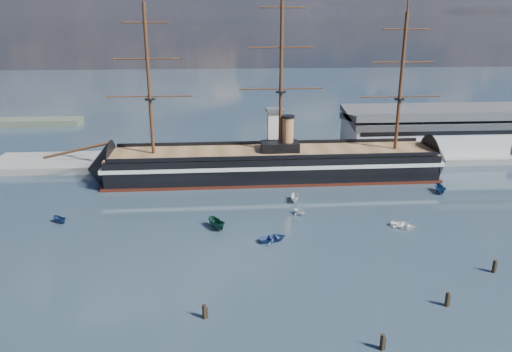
{
  "coord_description": "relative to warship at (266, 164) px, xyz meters",
  "views": [
    {
      "loc": [
        -12.61,
        -70.04,
        43.75
      ],
      "look_at": [
        -5.15,
        35.0,
        9.0
      ],
      "focal_mm": 35.0,
      "sensor_mm": 36.0,
      "label": 1
    }
  ],
  "objects": [
    {
      "name": "quay_tower",
      "position": [
        3.59,
        13.0,
        5.72
      ],
      "size": [
        5.0,
        5.0,
        15.0
      ],
      "color": "silver",
      "rests_on": "ground"
    },
    {
      "name": "piling_near_left",
      "position": [
        -15.17,
        -65.3,
        -4.04
      ],
      "size": [
        0.64,
        0.64,
        3.04
      ],
      "primitive_type": "cylinder",
      "color": "black",
      "rests_on": "ground"
    },
    {
      "name": "warship",
      "position": [
        0.0,
        0.0,
        0.0
      ],
      "size": [
        112.94,
        16.98,
        53.94
      ],
      "rotation": [
        0.0,
        0.0,
        0.01
      ],
      "color": "black",
      "rests_on": "ground"
    },
    {
      "name": "quay",
      "position": [
        10.59,
        16.0,
        -4.04
      ],
      "size": [
        180.0,
        18.0,
        2.0
      ],
      "primitive_type": "cube",
      "color": "slate",
      "rests_on": "ground"
    },
    {
      "name": "motorboat_c",
      "position": [
        5.38,
        -18.08,
        -4.04
      ],
      "size": [
        5.55,
        2.77,
        2.12
      ],
      "primitive_type": "imported",
      "rotation": [
        0.0,
        0.0,
        -0.16
      ],
      "color": "silver",
      "rests_on": "ground"
    },
    {
      "name": "warehouse",
      "position": [
        58.59,
        20.0,
        3.95
      ],
      "size": [
        63.0,
        21.0,
        11.6
      ],
      "color": "#B7BABC",
      "rests_on": "ground"
    },
    {
      "name": "motorboat_b",
      "position": [
        -2.25,
        -39.53,
        -4.04
      ],
      "size": [
        2.51,
        3.84,
        1.67
      ],
      "primitive_type": "imported",
      "rotation": [
        0.0,
        0.0,
        1.9
      ],
      "color": "#2C4785",
      "rests_on": "ground"
    },
    {
      "name": "motorboat_a",
      "position": [
        -13.36,
        -32.86,
        -4.04
      ],
      "size": [
        7.03,
        5.46,
        2.68
      ],
      "primitive_type": "imported",
      "rotation": [
        0.0,
        0.0,
        0.52
      ],
      "color": "#154535",
      "rests_on": "ground"
    },
    {
      "name": "piling_near_right",
      "position": [
        22.48,
        -64.69,
        -4.04
      ],
      "size": [
        0.64,
        0.64,
        3.13
      ],
      "primitive_type": "cylinder",
      "color": "black",
      "rests_on": "ground"
    },
    {
      "name": "ground",
      "position": [
        0.59,
        -20.0,
        -4.04
      ],
      "size": [
        600.0,
        600.0,
        0.0
      ],
      "primitive_type": "plane",
      "color": "#2A3842",
      "rests_on": "ground"
    },
    {
      "name": "motorboat_e",
      "position": [
        26.25,
        -34.99,
        -4.04
      ],
      "size": [
        3.05,
        3.61,
        1.6
      ],
      "primitive_type": "imported",
      "rotation": [
        0.0,
        0.0,
        0.98
      ],
      "color": "white",
      "rests_on": "ground"
    },
    {
      "name": "motorboat_f",
      "position": [
        43.15,
        -14.67,
        -4.04
      ],
      "size": [
        6.23,
        2.58,
        2.45
      ],
      "primitive_type": "imported",
      "rotation": [
        0.0,
        0.0,
        -0.06
      ],
      "color": "navy",
      "rests_on": "ground"
    },
    {
      "name": "motorboat_g",
      "position": [
        -47.44,
        -27.44,
        -4.04
      ],
      "size": [
        4.2,
        4.66,
        1.84
      ],
      "primitive_type": "imported",
      "rotation": [
        0.0,
        0.0,
        0.9
      ],
      "color": "navy",
      "rests_on": "ground"
    },
    {
      "name": "piling_near_mid",
      "position": [
        9.11,
        -74.35,
        -4.04
      ],
      "size": [
        0.64,
        0.64,
        3.09
      ],
      "primitive_type": "cylinder",
      "color": "black",
      "rests_on": "ground"
    },
    {
      "name": "motorboat_d",
      "position": [
        5.11,
        -26.34,
        -4.04
      ],
      "size": [
        6.09,
        4.89,
        2.06
      ],
      "primitive_type": "imported",
      "rotation": [
        0.0,
        0.0,
        0.52
      ],
      "color": "silver",
      "rests_on": "ground"
    },
    {
      "name": "piling_far_right",
      "position": [
        35.34,
        -54.99,
        -4.04
      ],
      "size": [
        0.64,
        0.64,
        3.09
      ],
      "primitive_type": "cylinder",
      "color": "black",
      "rests_on": "ground"
    }
  ]
}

